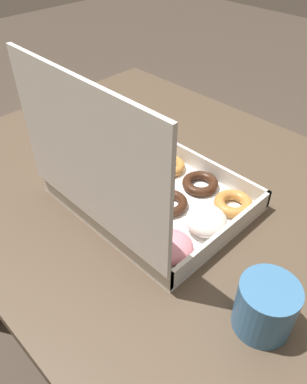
% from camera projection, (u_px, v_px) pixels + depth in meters
% --- Properties ---
extents(ground_plane, '(8.00, 8.00, 0.00)m').
position_uv_depth(ground_plane, '(152.00, 340.00, 1.28)').
color(ground_plane, '#42382D').
extents(dining_table, '(0.98, 0.81, 0.71)m').
position_uv_depth(dining_table, '(151.00, 212.00, 0.90)').
color(dining_table, '#4C3D2D').
rests_on(dining_table, ground_plane).
extents(donut_box, '(0.36, 0.29, 0.31)m').
position_uv_depth(donut_box, '(142.00, 191.00, 0.72)').
color(donut_box, white).
rests_on(donut_box, dining_table).
extents(coffee_mug, '(0.09, 0.09, 0.09)m').
position_uv_depth(coffee_mug, '(266.00, 306.00, 0.53)').
color(coffee_mug, teal).
rests_on(coffee_mug, dining_table).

